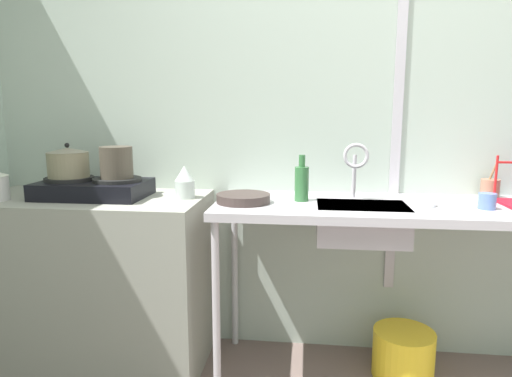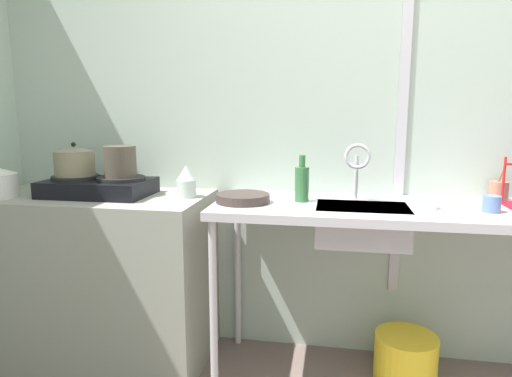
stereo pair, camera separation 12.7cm
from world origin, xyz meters
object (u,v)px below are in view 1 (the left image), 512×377
Objects in this scene: frying_pan at (243,198)px; utensil_jar at (490,188)px; percolator at (185,182)px; small_bowl_on_drainboard at (424,202)px; sink_basin at (362,223)px; cup_by_rack at (487,201)px; pot_on_right_burner at (116,162)px; stove at (94,188)px; bucket_on_floor at (403,353)px; faucet at (356,161)px; bottle_by_sink at (302,182)px; pot_on_left_burner at (68,162)px.

frying_pan is 1.39× the size of utensil_jar.
percolator reaches higher than small_bowl_on_drainboard.
sink_basin is 5.56× the size of cup_by_rack.
pot_on_right_burner reaches higher than sink_basin.
stove reaches higher than bucket_on_floor.
pot_on_right_burner reaches higher than bucket_on_floor.
utensil_jar is at bearing 6.98° from pot_on_right_burner.
faucet is 2.74× the size of small_bowl_on_drainboard.
frying_pan is 1.15× the size of bottle_by_sink.
frying_pan reaches higher than sink_basin.
sink_basin is at bearing -158.14° from utensil_jar.
frying_pan is 0.84m from small_bowl_on_drainboard.
small_bowl_on_drainboard is at bearing -5.24° from bottle_by_sink.
pot_on_left_burner reaches higher than sink_basin.
percolator is at bearing -175.81° from faucet.
percolator is 0.86m from faucet.
stove is at bearing -176.21° from percolator.
pot_on_right_burner is 1.24m from sink_basin.
bucket_on_floor is (-0.42, -0.19, -0.83)m from utensil_jar.
bottle_by_sink is at bearing -178.71° from bucket_on_floor.
cup_by_rack is at bearing -2.85° from sink_basin.
sink_basin is 1.85× the size of bottle_by_sink.
stove is at bearing 0.00° from pot_on_left_burner.
pot_on_right_burner is (0.26, 0.00, 0.00)m from pot_on_left_burner.
utensil_jar is at bearing 12.14° from bottle_by_sink.
cup_by_rack is 0.83m from bottle_by_sink.
bottle_by_sink is (-0.83, 0.09, 0.06)m from cup_by_rack.
faucet is 1.24× the size of bottle_by_sink.
stove is at bearing 178.05° from cup_by_rack.
utensil_jar is at bearing 24.56° from bucket_on_floor.
percolator is at bearing 165.80° from frying_pan.
percolator is 0.59m from bottle_by_sink.
pot_on_right_burner is 1.76m from cup_by_rack.
frying_pan is at bearing -173.99° from bucket_on_floor.
small_bowl_on_drainboard is (1.15, -0.06, -0.06)m from percolator.
sink_basin is at bearing -1.58° from stove.
pot_on_right_burner is at bearing -175.52° from faucet.
pot_on_left_burner reaches higher than small_bowl_on_drainboard.
percolator is 1.42m from cup_by_rack.
sink_basin is 1.49× the size of faucet.
sink_basin is 0.34m from bottle_by_sink.
bottle_by_sink is 0.97m from utensil_jar.
percolator is 0.39× the size of sink_basin.
frying_pan is 1.10m from cup_by_rack.
sink_basin is 1.37× the size of bucket_on_floor.
cup_by_rack is (1.88, -0.06, -0.01)m from stove.
utensil_jar is (0.12, 0.29, 0.01)m from cup_by_rack.
pot_on_right_burner reaches higher than utensil_jar.
faucet reaches higher than frying_pan.
utensil_jar is at bearing 21.86° from sink_basin.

